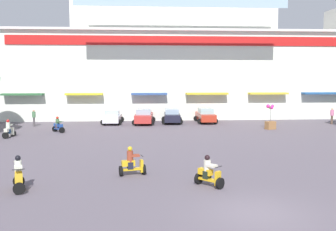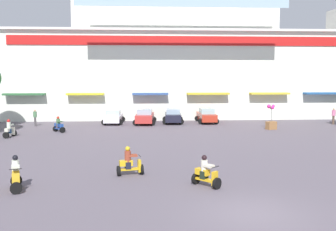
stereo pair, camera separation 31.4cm
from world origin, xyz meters
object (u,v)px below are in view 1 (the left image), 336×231
Objects in this scene: scooter_rider_8 at (132,164)px; scooter_rider_9 at (19,176)px; balloon_vendor_cart at (270,121)px; scooter_rider_6 at (209,174)px; parked_car_0 at (113,117)px; parked_car_2 at (172,116)px; pedestrian_1 at (34,117)px; scooter_rider_1 at (9,130)px; parked_car_1 at (144,116)px; parked_car_3 at (206,115)px; pedestrian_0 at (332,115)px; scooter_rider_5 at (58,126)px.

scooter_rider_8 is 0.96× the size of scooter_rider_9.
scooter_rider_9 is at bearing -133.80° from balloon_vendor_cart.
scooter_rider_8 is at bearing 24.45° from scooter_rider_9.
scooter_rider_6 is 4.23m from scooter_rider_8.
parked_car_0 is 21.89m from scooter_rider_8.
scooter_rider_8 is (-3.93, -21.67, -0.16)m from parked_car_2.
scooter_rider_6 is 0.93× the size of scooter_rider_9.
pedestrian_1 is (-10.01, 20.09, 0.35)m from scooter_rider_8.
parked_car_2 reaches higher than scooter_rider_1.
scooter_rider_1 is 20.58m from scooter_rider_6.
parked_car_1 is at bearing 96.29° from scooter_rider_6.
parked_car_3 is 7.67m from balloon_vendor_cart.
parked_car_0 is 2.57× the size of pedestrian_0.
pedestrian_0 is (12.87, -2.38, 0.18)m from parked_car_3.
parked_car_1 is 3.20× the size of scooter_rider_5.
parked_car_1 is 2.73× the size of pedestrian_1.
balloon_vendor_cart is (9.22, 18.53, 0.20)m from scooter_rider_6.
parked_car_1 is 2.99m from parked_car_2.
balloon_vendor_cart reaches higher than scooter_rider_9.
pedestrian_0 is (25.42, 21.77, 0.31)m from scooter_rider_9.
scooter_rider_6 is 27.57m from pedestrian_0.
scooter_rider_6 is at bearing -32.74° from scooter_rider_8.
pedestrian_0 reaches higher than parked_car_3.
scooter_rider_5 is 5.42m from pedestrian_1.
scooter_rider_8 is (6.80, -15.73, 0.02)m from scooter_rider_5.
parked_car_1 is 2.70× the size of pedestrian_0.
parked_car_1 is 24.32m from scooter_rider_9.
scooter_rider_6 is at bearing -60.13° from scooter_rider_5.
scooter_rider_6 is (2.60, -23.61, -0.19)m from parked_car_1.
parked_car_2 is 14.03m from pedestrian_1.
parked_car_3 is 2.84× the size of scooter_rider_8.
scooter_rider_8 is at bearing -92.56° from parked_car_1.
parked_car_3 is at bearing 169.54° from pedestrian_0.
scooter_rider_9 is 25.64m from balloon_vendor_cart.
scooter_rider_1 is 16.15m from scooter_rider_9.
parked_car_3 is at bearing 4.85° from parked_car_1.
balloon_vendor_cart is (-7.67, -3.26, -0.16)m from pedestrian_0.
scooter_rider_6 is 8.53m from scooter_rider_9.
parked_car_1 is at bearing -7.61° from parked_car_0.
parked_car_3 is 1.80× the size of balloon_vendor_cart.
parked_car_3 is 15.63m from scooter_rider_5.
scooter_rider_9 is (-4.98, -2.26, 0.04)m from scooter_rider_8.
scooter_rider_6 is (-4.01, -24.17, -0.18)m from parked_car_3.
parked_car_3 is 13.09m from pedestrian_0.
scooter_rider_1 is 0.96× the size of scooter_rider_9.
parked_car_3 is (6.62, 0.56, -0.01)m from parked_car_1.
parked_car_3 is at bearing 80.57° from scooter_rider_6.
parked_car_0 is 2.98× the size of scooter_rider_6.
parked_car_2 is 1.69× the size of balloon_vendor_cart.
parked_car_1 reaches higher than parked_car_2.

